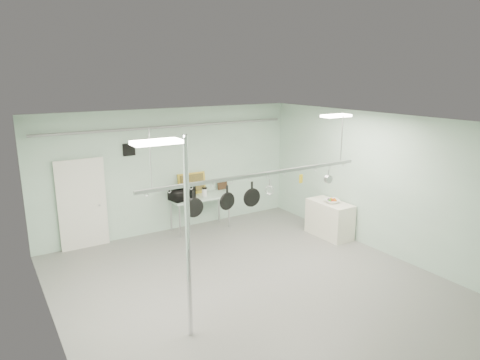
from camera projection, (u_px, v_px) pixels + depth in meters
floor at (258, 291)px, 8.18m from camera, size 8.00×8.00×0.00m
ceiling at (260, 124)px, 7.41m from camera, size 7.00×8.00×0.02m
back_wall at (172, 170)px, 11.08m from camera, size 7.00×0.02×3.20m
right_wall at (387, 185)px, 9.59m from camera, size 0.02×8.00×3.20m
door at (82, 205)px, 9.99m from camera, size 1.10×0.10×2.20m
wall_vent at (129, 150)px, 10.34m from camera, size 0.30×0.04×0.30m
conduit_pipe at (172, 126)px, 10.73m from camera, size 6.60×0.07×0.07m
chrome_pole at (188, 240)px, 6.43m from camera, size 0.08×0.08×3.20m
prep_table at (200, 199)px, 11.25m from camera, size 1.60×0.70×0.91m
side_cabinet at (329, 219)px, 10.84m from camera, size 0.60×1.20×0.90m
pot_rack at (259, 173)px, 7.99m from camera, size 4.80×0.06×1.00m
light_panel_left at (157, 142)px, 5.63m from camera, size 0.65×0.30×0.05m
light_panel_right at (336, 116)px, 9.15m from camera, size 0.65×0.30×0.05m
microwave at (182, 193)px, 10.89m from camera, size 0.68×0.53×0.33m
coffee_canister at (204, 192)px, 11.24m from camera, size 0.17×0.17×0.20m
painting_large at (192, 184)px, 11.37m from camera, size 0.78×0.14×0.58m
painting_small at (222, 185)px, 11.89m from camera, size 0.30×0.09×0.25m
fruit_bowl at (332, 201)px, 10.67m from camera, size 0.46×0.46×0.09m
skillet_left at (194, 204)px, 7.39m from camera, size 0.35×0.09×0.48m
skillet_mid at (227, 198)px, 7.73m from camera, size 0.33×0.10×0.46m
skillet_right at (252, 194)px, 8.01m from camera, size 0.36×0.08×0.48m
whisk at (270, 187)px, 8.20m from camera, size 0.23×0.23×0.33m
grater at (301, 179)px, 8.58m from camera, size 0.08×0.02×0.20m
saucepan at (328, 177)px, 8.98m from camera, size 0.18×0.11×0.30m
fruit_cluster at (332, 200)px, 10.66m from camera, size 0.24×0.24×0.09m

